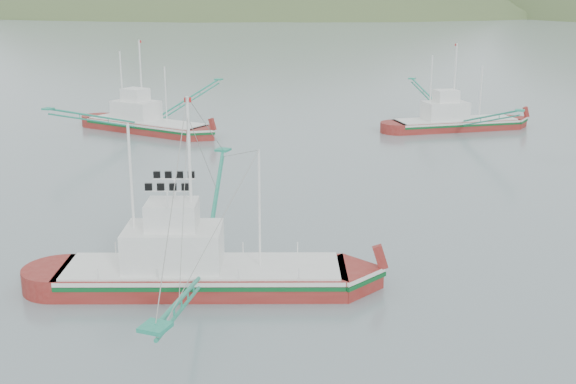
% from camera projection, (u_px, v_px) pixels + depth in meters
% --- Properties ---
extents(ground, '(1200.00, 1200.00, 0.00)m').
position_uv_depth(ground, '(241.00, 290.00, 33.77)').
color(ground, slate).
rests_on(ground, ground).
extents(main_boat, '(13.71, 23.19, 9.78)m').
position_uv_depth(main_boat, '(200.00, 249.00, 33.43)').
color(main_boat, maroon).
rests_on(main_boat, ground).
extents(bg_boat_far, '(16.63, 20.23, 9.16)m').
position_uv_depth(bg_boat_far, '(456.00, 110.00, 71.44)').
color(bg_boat_far, maroon).
rests_on(bg_boat_far, ground).
extents(bg_boat_left, '(13.44, 23.41, 9.56)m').
position_uv_depth(bg_boat_left, '(145.00, 115.00, 70.54)').
color(bg_boat_left, maroon).
rests_on(bg_boat_left, ground).
extents(headland_left, '(448.00, 308.00, 210.00)m').
position_uv_depth(headland_left, '(224.00, 12.00, 419.49)').
color(headland_left, '#42552C').
rests_on(headland_left, ground).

